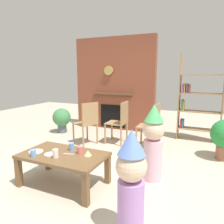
# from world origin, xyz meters

# --- Properties ---
(ground_plane) EXTENTS (12.00, 12.00, 0.00)m
(ground_plane) POSITION_xyz_m (0.00, 0.00, 0.00)
(ground_plane) COLOR #BCB29E
(brick_fireplace_feature) EXTENTS (2.20, 0.28, 2.40)m
(brick_fireplace_feature) POSITION_xyz_m (-0.79, 2.60, 1.19)
(brick_fireplace_feature) COLOR brown
(brick_fireplace_feature) RESTS_ON ground_plane
(bookshelf) EXTENTS (0.90, 0.28, 1.90)m
(bookshelf) POSITION_xyz_m (1.29, 2.40, 0.89)
(bookshelf) COLOR #9E7A51
(bookshelf) RESTS_ON ground_plane
(coffee_table) EXTENTS (1.12, 0.66, 0.44)m
(coffee_table) POSITION_xyz_m (-0.18, -0.44, 0.37)
(coffee_table) COLOR brown
(coffee_table) RESTS_ON ground_plane
(paper_cup_near_left) EXTENTS (0.07, 0.07, 0.09)m
(paper_cup_near_left) POSITION_xyz_m (0.02, -0.34, 0.48)
(paper_cup_near_left) COLOR #E5666B
(paper_cup_near_left) RESTS_ON coffee_table
(paper_cup_near_right) EXTENTS (0.07, 0.07, 0.11)m
(paper_cup_near_right) POSITION_xyz_m (-0.15, -0.29, 0.49)
(paper_cup_near_right) COLOR #669EE0
(paper_cup_near_right) RESTS_ON coffee_table
(paper_cup_center) EXTENTS (0.07, 0.07, 0.11)m
(paper_cup_center) POSITION_xyz_m (-0.18, -0.59, 0.49)
(paper_cup_center) COLOR silver
(paper_cup_center) RESTS_ON coffee_table
(paper_cup_far_left) EXTENTS (0.07, 0.07, 0.09)m
(paper_cup_far_left) POSITION_xyz_m (-0.47, -0.67, 0.48)
(paper_cup_far_left) COLOR #669EE0
(paper_cup_far_left) RESTS_ON coffee_table
(paper_plate_front) EXTENTS (0.16, 0.16, 0.01)m
(paper_plate_front) POSITION_xyz_m (-0.31, -0.54, 0.44)
(paper_plate_front) COLOR white
(paper_plate_front) RESTS_ON coffee_table
(paper_plate_rear) EXTENTS (0.19, 0.19, 0.01)m
(paper_plate_rear) POSITION_xyz_m (-0.55, -0.54, 0.44)
(paper_plate_rear) COLOR white
(paper_plate_rear) RESTS_ON coffee_table
(birthday_cake_slice) EXTENTS (0.10, 0.10, 0.07)m
(birthday_cake_slice) POSITION_xyz_m (0.15, -0.35, 0.47)
(birthday_cake_slice) COLOR #EAC68C
(birthday_cake_slice) RESTS_ON coffee_table
(table_fork) EXTENTS (0.15, 0.05, 0.01)m
(table_fork) POSITION_xyz_m (-0.10, -0.42, 0.44)
(table_fork) COLOR silver
(table_fork) RESTS_ON coffee_table
(child_with_cone_hat) EXTENTS (0.28, 0.28, 1.02)m
(child_with_cone_hat) POSITION_xyz_m (0.95, -0.94, 0.54)
(child_with_cone_hat) COLOR #B27FCC
(child_with_cone_hat) RESTS_ON ground_plane
(child_in_pink) EXTENTS (0.30, 0.30, 1.08)m
(child_in_pink) POSITION_xyz_m (0.87, 0.20, 0.57)
(child_in_pink) COLOR #EAB2C6
(child_in_pink) RESTS_ON ground_plane
(dining_chair_left) EXTENTS (0.52, 0.52, 0.90)m
(dining_chair_left) POSITION_xyz_m (-0.73, 1.11, 0.51)
(dining_chair_left) COLOR #9E7A51
(dining_chair_left) RESTS_ON ground_plane
(dining_chair_middle) EXTENTS (0.41, 0.41, 0.90)m
(dining_chair_middle) POSITION_xyz_m (-0.14, 1.47, 0.51)
(dining_chair_middle) COLOR #9E7A51
(dining_chair_middle) RESTS_ON ground_plane
(dining_chair_right) EXTENTS (0.41, 0.41, 0.90)m
(dining_chair_right) POSITION_xyz_m (0.55, 1.46, 0.51)
(dining_chair_right) COLOR #9E7A51
(dining_chair_right) RESTS_ON ground_plane
(potted_plant_short) EXTENTS (0.45, 0.45, 0.62)m
(potted_plant_short) POSITION_xyz_m (-1.81, 1.64, 0.36)
(potted_plant_short) COLOR #4C5660
(potted_plant_short) RESTS_ON ground_plane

